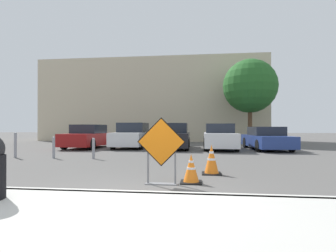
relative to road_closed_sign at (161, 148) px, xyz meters
The scene contains 16 objects.
ground_plane 8.81m from the road_closed_sign, 92.43° to the left, with size 96.00×96.00×0.00m, color #565451.
sidewalk_strip 2.63m from the road_closed_sign, 98.49° to the right, with size 29.05×2.50×0.14m.
curb_lip 1.50m from the road_closed_sign, 106.66° to the right, with size 29.05×0.20×0.14m.
road_closed_sign is the anchor object (origin of this frame).
traffic_cone_nearest 0.88m from the road_closed_sign, 23.02° to the left, with size 0.50×0.50×0.67m.
traffic_cone_second 1.96m from the road_closed_sign, 51.59° to the left, with size 0.53×0.53×0.81m.
parked_car_nearest 11.46m from the road_closed_sign, 121.49° to the left, with size 2.07×4.15×1.45m.
parked_car_second 10.93m from the road_closed_sign, 107.62° to the left, with size 1.91×4.45×1.57m.
parked_car_third 9.96m from the road_closed_sign, 93.62° to the left, with size 1.89×4.29×1.54m.
parked_car_fourth 9.99m from the road_closed_sign, 78.15° to the left, with size 1.89×4.56×1.50m.
parked_car_fifth 10.95m from the road_closed_sign, 64.41° to the left, with size 2.16×4.58×1.32m.
bollard_nearest 5.64m from the road_closed_sign, 127.67° to the left, with size 0.12×0.12×0.86m.
bollard_second 6.83m from the road_closed_sign, 139.24° to the left, with size 0.12×0.12×0.90m.
bollard_third 8.21m from the road_closed_sign, 147.14° to the left, with size 0.12×0.12×1.08m.
building_facade_backdrop 20.44m from the road_closed_sign, 100.45° to the left, with size 21.35×5.00×7.73m.
street_tree_behind_lot 15.89m from the road_closed_sign, 72.17° to the left, with size 4.08×4.08×6.49m.
Camera 1 is at (1.20, -4.58, 1.29)m, focal length 28.00 mm.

